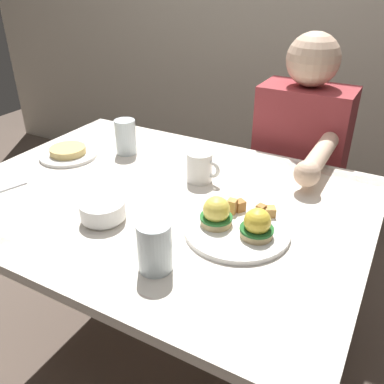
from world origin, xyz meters
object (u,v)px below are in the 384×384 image
dining_table (160,225)px  water_glass_far (155,249)px  eggs_benedict_plate (237,224)px  fruit_bowl (103,210)px  side_plate (68,153)px  diner_person (298,164)px  water_glass_near (126,139)px  coffee_mug (200,166)px

dining_table → water_glass_far: (0.18, -0.28, 0.16)m
eggs_benedict_plate → fruit_bowl: (-0.33, -0.12, 0.00)m
eggs_benedict_plate → side_plate: 0.72m
water_glass_far → diner_person: (0.08, 0.89, -0.14)m
eggs_benedict_plate → side_plate: bearing=168.5°
diner_person → water_glass_far: bearing=-95.2°
water_glass_near → water_glass_far: 0.66m
coffee_mug → side_plate: 0.50m
side_plate → water_glass_near: bearing=38.6°
eggs_benedict_plate → side_plate: eggs_benedict_plate is taller
fruit_bowl → diner_person: bearing=68.3°
coffee_mug → diner_person: diner_person is taller
eggs_benedict_plate → diner_person: diner_person is taller
coffee_mug → side_plate: (-0.49, -0.06, -0.04)m
side_plate → dining_table: bearing=-10.0°
coffee_mug → water_glass_near: size_ratio=0.90×
dining_table → coffee_mug: size_ratio=10.77×
water_glass_near → water_glass_far: water_glass_near is taller
water_glass_far → diner_person: diner_person is taller
fruit_bowl → eggs_benedict_plate: bearing=19.1°
water_glass_near → water_glass_far: bearing=-47.6°
dining_table → water_glass_far: size_ratio=10.07×
dining_table → diner_person: size_ratio=1.05×
dining_table → water_glass_near: (-0.27, 0.20, 0.16)m
water_glass_near → diner_person: size_ratio=0.11×
water_glass_far → diner_person: bearing=84.8°
coffee_mug → water_glass_near: (-0.33, 0.06, 0.00)m
diner_person → side_plate: bearing=-142.6°
eggs_benedict_plate → fruit_bowl: eggs_benedict_plate is taller
water_glass_near → water_glass_far: (0.45, -0.49, -0.00)m
water_glass_near → diner_person: 0.67m
eggs_benedict_plate → diner_person: (-0.02, 0.67, -0.12)m
eggs_benedict_plate → side_plate: size_ratio=1.35×
coffee_mug → water_glass_near: 0.34m
coffee_mug → water_glass_far: 0.44m
eggs_benedict_plate → diner_person: size_ratio=0.24×
coffee_mug → diner_person: 0.52m
water_glass_far → eggs_benedict_plate: bearing=64.4°
water_glass_near → fruit_bowl: bearing=-61.1°
fruit_bowl → diner_person: 0.85m
eggs_benedict_plate → fruit_bowl: size_ratio=2.25×
fruit_bowl → coffee_mug: coffee_mug is taller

